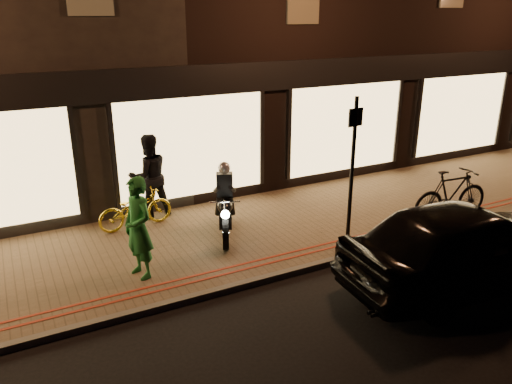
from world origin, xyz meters
TOP-DOWN VIEW (x-y plane):
  - ground at (0.00, 0.00)m, footprint 90.00×90.00m
  - sidewalk at (0.00, 2.00)m, footprint 50.00×4.00m
  - kerb_stone at (0.00, 0.05)m, footprint 50.00×0.14m
  - red_kerb_lines at (0.00, 0.55)m, footprint 50.00×0.26m
  - building_row at (-0.00, 8.99)m, footprint 48.00×10.11m
  - motorcycle at (-0.02, 2.04)m, footprint 0.94×1.82m
  - sign_post at (2.11, 0.58)m, footprint 0.35×0.09m
  - bicycle_gold at (-1.62, 3.31)m, footprint 1.71×0.75m
  - bicycle_dark at (4.86, 0.42)m, footprint 2.06×0.76m
  - person_green at (-2.09, 1.12)m, footprint 0.63×0.78m
  - person_dark at (-1.13, 3.80)m, footprint 1.00×0.80m
  - parked_car at (2.94, -1.61)m, footprint 4.73×2.15m

SIDE VIEW (x-z plane):
  - ground at x=0.00m, z-range 0.00..0.00m
  - sidewalk at x=0.00m, z-range 0.00..0.12m
  - kerb_stone at x=0.00m, z-range 0.00..0.12m
  - red_kerb_lines at x=0.00m, z-range 0.12..0.13m
  - bicycle_gold at x=-1.62m, z-range 0.12..0.99m
  - bicycle_dark at x=4.86m, z-range 0.12..1.33m
  - motorcycle at x=-0.02m, z-range -0.06..1.53m
  - parked_car at x=2.94m, z-range 0.00..1.57m
  - person_green at x=-2.09m, z-range 0.12..1.98m
  - person_dark at x=-1.13m, z-range 0.12..2.07m
  - sign_post at x=2.11m, z-range 0.30..3.30m
  - building_row at x=0.00m, z-range 0.00..8.50m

